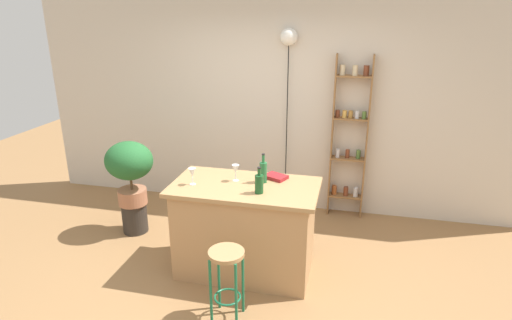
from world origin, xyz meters
TOP-DOWN VIEW (x-y plane):
  - ground at (0.00, 0.00)m, footprint 12.00×12.00m
  - back_wall at (0.00, 1.95)m, footprint 6.40×0.10m
  - kitchen_counter at (0.00, 0.30)m, footprint 1.41×0.77m
  - bar_stool at (0.04, -0.44)m, footprint 0.30×0.30m
  - spice_shelf at (0.92, 1.81)m, footprint 0.43×0.14m
  - plant_stool at (-1.48, 0.77)m, footprint 0.29×0.29m
  - potted_plant at (-1.48, 0.77)m, footprint 0.55×0.50m
  - bottle_sauce_amber at (0.17, 0.15)m, footprint 0.08×0.08m
  - bottle_olive_oil at (0.15, 0.41)m, footprint 0.07×0.07m
  - wine_glass_left at (-0.12, 0.39)m, footprint 0.07×0.07m
  - wine_glass_center at (-0.49, 0.20)m, footprint 0.07×0.07m
  - cookbook at (0.26, 0.54)m, footprint 0.25×0.22m
  - pendant_globe_light at (0.14, 1.84)m, footprint 0.21×0.21m

SIDE VIEW (x-z plane):
  - ground at x=0.00m, z-range 0.00..0.00m
  - plant_stool at x=-1.48m, z-range 0.00..0.36m
  - kitchen_counter at x=0.00m, z-range 0.00..0.94m
  - bar_stool at x=0.04m, z-range 0.15..0.80m
  - potted_plant at x=-1.48m, z-range 0.46..1.21m
  - cookbook at x=0.26m, z-range 0.93..0.97m
  - bottle_sauce_amber at x=0.17m, z-range 0.90..1.15m
  - spice_shelf at x=0.92m, z-range 0.02..2.06m
  - bottle_olive_oil at x=0.15m, z-range 0.90..1.19m
  - wine_glass_left at x=-0.12m, z-range 0.97..1.13m
  - wine_glass_center at x=-0.49m, z-range 0.97..1.13m
  - back_wall at x=0.00m, z-range 0.00..2.80m
  - pendant_globe_light at x=0.14m, z-range 1.01..3.33m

